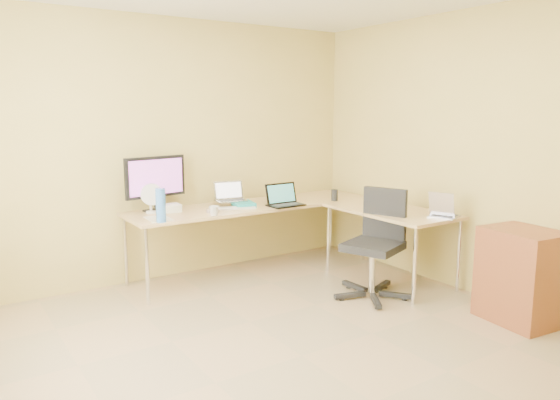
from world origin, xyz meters
TOP-DOWN VIEW (x-y plane):
  - floor at (0.00, 0.00)m, footprint 4.50×4.50m
  - wall_back at (0.00, 2.25)m, footprint 4.50×0.00m
  - wall_right at (2.10, 0.00)m, footprint 0.00×4.50m
  - desk_main at (0.72, 1.85)m, footprint 2.65×0.70m
  - desk_return at (1.70, 0.85)m, footprint 0.70×1.30m
  - monitor at (-0.26, 2.05)m, footprint 0.65×0.30m
  - book_stack at (0.58, 1.81)m, footprint 0.25×0.30m
  - laptop_center at (0.49, 1.92)m, footprint 0.34×0.28m
  - laptop_black at (0.95, 1.59)m, footprint 0.37×0.27m
  - keyboard at (0.45, 1.73)m, footprint 0.39×0.24m
  - mouse at (0.97, 1.69)m, footprint 0.11×0.07m
  - mug at (0.12, 1.55)m, footprint 0.10×0.10m
  - cd_stack at (0.18, 1.71)m, footprint 0.15×0.15m
  - water_bottle at (-0.40, 1.55)m, footprint 0.11×0.11m
  - papers at (-0.37, 1.69)m, footprint 0.21×0.29m
  - white_box at (-0.17, 1.94)m, footprint 0.21×0.16m
  - desk_fan at (-0.34, 1.99)m, footprint 0.27×0.27m
  - black_cup at (1.56, 1.55)m, footprint 0.09×0.09m
  - laptop_return at (1.85, 0.32)m, footprint 0.35×0.32m
  - office_chair at (1.23, 0.60)m, footprint 0.77×0.77m
  - cabinet at (1.85, -0.47)m, footprint 0.53×0.63m

SIDE VIEW (x-z plane):
  - floor at x=0.00m, z-range 0.00..0.00m
  - cabinet at x=1.85m, z-range -0.04..0.76m
  - desk_main at x=0.72m, z-range 0.00..0.73m
  - desk_return at x=1.70m, z-range 0.00..0.73m
  - office_chair at x=1.23m, z-range 0.00..1.00m
  - papers at x=-0.37m, z-range 0.73..0.74m
  - keyboard at x=0.45m, z-range 0.73..0.75m
  - cd_stack at x=0.18m, z-range 0.73..0.76m
  - mouse at x=0.97m, z-range 0.73..0.77m
  - book_stack at x=0.58m, z-range 0.73..0.77m
  - white_box at x=-0.17m, z-range 0.73..0.80m
  - mug at x=0.12m, z-range 0.73..0.82m
  - black_cup at x=1.56m, z-range 0.73..0.85m
  - laptop_return at x=1.85m, z-range 0.73..0.93m
  - laptop_black at x=0.95m, z-range 0.73..0.96m
  - desk_fan at x=-0.34m, z-range 0.73..0.99m
  - laptop_center at x=0.49m, z-range 0.77..0.97m
  - water_bottle at x=-0.40m, z-range 0.73..1.03m
  - monitor at x=-0.26m, z-range 0.73..1.27m
  - wall_back at x=0.00m, z-range -0.95..3.55m
  - wall_right at x=2.10m, z-range -0.95..3.55m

